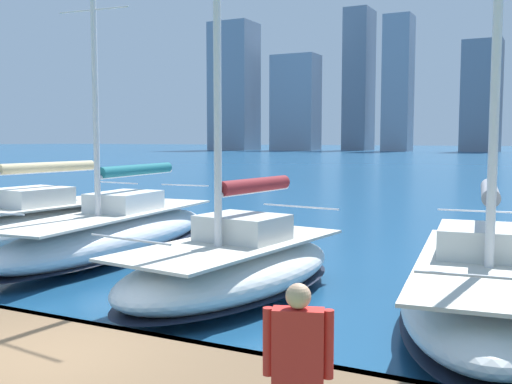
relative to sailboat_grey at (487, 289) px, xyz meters
name	(u,v)px	position (x,y,z in m)	size (l,w,h in m)	color
dock_pier	(48,357)	(4.80, 5.89, -0.13)	(28.00, 2.80, 0.60)	brown
sailboat_grey	(487,289)	(0.00, 0.00, 0.00)	(3.85, 8.22, 9.50)	white
sailboat_maroon	(233,264)	(5.08, 0.41, 0.04)	(3.68, 6.85, 12.57)	white
sailboat_teal	(115,232)	(10.22, -1.86, 0.05)	(3.27, 9.59, 10.50)	silver
sailboat_tan	(18,226)	(13.61, -1.43, 0.07)	(3.66, 9.52, 12.53)	white
person_red_shirt	(298,358)	(0.81, 6.97, 0.90)	(0.56, 0.31, 1.60)	#4C473D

